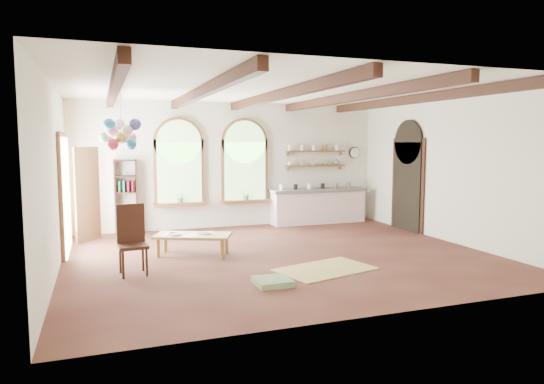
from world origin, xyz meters
name	(u,v)px	position (x,y,z in m)	size (l,w,h in m)	color
floor	(280,255)	(0.00, 0.00, 0.00)	(8.00, 8.00, 0.00)	brown
ceiling_beams	(281,95)	(0.00, 0.00, 3.10)	(6.20, 6.80, 0.18)	#381B11
window_left	(179,165)	(-1.40, 3.43, 1.63)	(1.30, 0.28, 2.20)	brown
window_right	(245,164)	(0.30, 3.43, 1.63)	(1.30, 0.28, 2.20)	brown
left_doorway	(65,195)	(-3.95, 1.80, 1.15)	(0.10, 1.90, 2.50)	brown
right_doorway	(407,186)	(3.95, 1.50, 1.10)	(0.10, 1.30, 2.40)	black
kitchen_counter	(318,206)	(2.30, 3.20, 0.48)	(2.68, 0.62, 0.94)	silver
wall_shelf_lower	(315,166)	(2.30, 3.38, 1.55)	(1.70, 0.24, 0.04)	brown
wall_shelf_upper	(316,151)	(2.30, 3.38, 1.95)	(1.70, 0.24, 0.04)	brown
wall_clock	(355,153)	(3.55, 3.45, 1.90)	(0.32, 0.32, 0.04)	black
bookshelf	(126,197)	(-2.70, 3.32, 0.90)	(0.53, 0.32, 1.80)	#381B11
coffee_table	(193,237)	(-1.60, 0.60, 0.36)	(1.59, 1.20, 0.41)	#A4874B
side_chair	(133,255)	(-2.80, -0.44, 0.34)	(0.50, 0.50, 1.17)	#381B11
floor_mat	(325,269)	(0.36, -1.25, 0.01)	(1.64, 1.01, 0.02)	tan
floor_cushion	(273,282)	(-0.80, -1.78, 0.05)	(0.54, 0.54, 0.09)	#6B855B
water_jug_a	(344,213)	(3.10, 3.20, 0.23)	(0.28, 0.28, 0.54)	#5784BB
water_jug_b	(350,213)	(3.30, 3.20, 0.23)	(0.27, 0.27, 0.52)	#5784BB
balloon_cluster	(121,135)	(-2.88, 0.80, 2.34)	(0.74, 0.78, 1.14)	white
table_book	(170,235)	(-2.04, 0.61, 0.42)	(0.18, 0.26, 0.02)	olive
tablet	(205,233)	(-1.36, 0.57, 0.42)	(0.17, 0.25, 0.01)	black
potted_plant_left	(181,197)	(-1.40, 3.32, 0.85)	(0.27, 0.23, 0.30)	#598C4C
potted_plant_right	(246,194)	(0.30, 3.32, 0.85)	(0.27, 0.23, 0.30)	#598C4C
shelf_cup_a	(290,164)	(1.55, 3.38, 1.62)	(0.12, 0.10, 0.10)	white
shelf_cup_b	(302,164)	(1.90, 3.38, 1.62)	(0.10, 0.10, 0.09)	beige
shelf_bowl_a	(314,164)	(2.25, 3.38, 1.60)	(0.22, 0.22, 0.05)	beige
shelf_bowl_b	(325,164)	(2.60, 3.38, 1.60)	(0.20, 0.20, 0.06)	#8C664C
shelf_vase	(337,161)	(2.95, 3.38, 1.67)	(0.18, 0.18, 0.19)	slate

